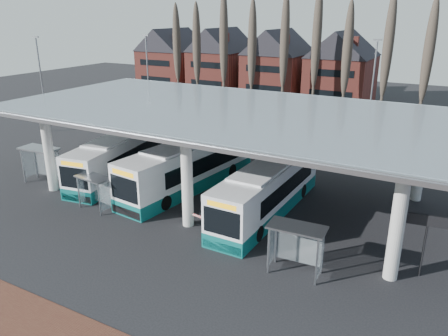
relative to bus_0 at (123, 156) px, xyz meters
The scene contains 15 objects.
ground 12.33m from the bus_0, 38.34° to the right, with size 140.00×140.00×0.00m, color black.
station_canopy 10.44m from the bus_0, ahead, with size 32.00×16.00×6.34m.
poplar_row 28.10m from the bus_0, 69.32° to the left, with size 45.10×1.10×14.50m.
townhouse_row 37.19m from the bus_0, 99.60° to the left, with size 36.80×10.30×12.25m.
lamp_post_a 17.11m from the bus_0, 120.26° to the left, with size 0.80×0.16×10.17m.
lamp_post_b 24.42m from the bus_0, 49.75° to the left, with size 0.80×0.16×10.17m.
lamp_post_d 18.01m from the bus_0, 158.65° to the left, with size 0.80×0.16×10.17m.
bus_0 is the anchor object (origin of this frame).
bus_1 6.28m from the bus_0, ahead, with size 4.27×13.10×3.58m.
bus_2 13.18m from the bus_0, ahead, with size 2.78×12.14×3.36m.
shelter_0 6.09m from the bus_0, 135.09° to the right, with size 3.10×1.67×2.81m.
shelter_1 6.61m from the bus_0, 64.48° to the right, with size 2.63×1.55×2.31m.
shelter_2 18.55m from the bus_0, 21.65° to the right, with size 2.92×1.57×2.64m.
info_sign_0 23.28m from the bus_0, 10.40° to the right, with size 2.26×0.41×3.37m.
barrier 12.31m from the bus_0, 25.57° to the right, with size 2.07×0.74×1.04m.
Camera 1 is at (13.69, -17.90, 12.56)m, focal length 35.00 mm.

